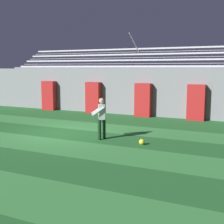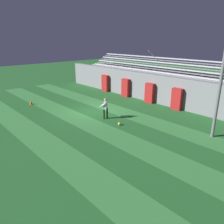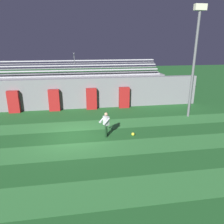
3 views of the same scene
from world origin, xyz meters
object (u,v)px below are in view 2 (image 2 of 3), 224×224
object	(u,v)px
padding_pillar_far_left	(105,83)
goalkeeper	(105,107)
padding_pillar_gate_left	(126,88)
padding_pillar_gate_right	(150,93)
soccer_ball	(119,124)
padding_pillar_far_right	(177,99)
traffic_cone	(31,102)

from	to	relation	value
padding_pillar_far_left	goalkeeper	distance (m)	9.66
padding_pillar_gate_left	padding_pillar_gate_right	size ratio (longest dim) A/B	1.00
soccer_ball	padding_pillar_gate_left	bearing A→B (deg)	131.32
padding_pillar_gate_left	soccer_ball	xyz separation A→B (m)	(5.68, -6.46, -0.87)
padding_pillar_far_left	padding_pillar_gate_left	bearing A→B (deg)	0.00
padding_pillar_far_right	soccer_ball	world-z (taller)	padding_pillar_far_right
goalkeeper	padding_pillar_gate_right	bearing A→B (deg)	94.79
padding_pillar_gate_left	traffic_cone	size ratio (longest dim) A/B	4.66
soccer_ball	traffic_cone	world-z (taller)	traffic_cone
padding_pillar_far_right	goalkeeper	world-z (taller)	padding_pillar_far_right
padding_pillar_gate_left	soccer_ball	distance (m)	8.64
padding_pillar_gate_right	padding_pillar_far_right	world-z (taller)	same
padding_pillar_far_right	goalkeeper	bearing A→B (deg)	-112.03
padding_pillar_far_right	traffic_cone	distance (m)	13.92
traffic_cone	padding_pillar_gate_right	bearing A→B (deg)	50.70
padding_pillar_gate_left	padding_pillar_gate_right	bearing A→B (deg)	0.00
goalkeeper	traffic_cone	xyz separation A→B (m)	(-7.96, -2.80, -0.74)
padding_pillar_far_left	soccer_ball	world-z (taller)	padding_pillar_far_left
goalkeeper	padding_pillar_far_right	bearing A→B (deg)	67.97
padding_pillar_gate_right	goalkeeper	distance (m)	6.31
padding_pillar_gate_left	padding_pillar_far_right	world-z (taller)	same
soccer_ball	traffic_cone	bearing A→B (deg)	-164.92
goalkeeper	traffic_cone	bearing A→B (deg)	-160.65
padding_pillar_far_left	traffic_cone	bearing A→B (deg)	-94.02
goalkeeper	soccer_ball	xyz separation A→B (m)	(1.80, -0.16, -0.84)
padding_pillar_far_left	traffic_cone	world-z (taller)	padding_pillar_far_left
padding_pillar_far_left	padding_pillar_far_right	size ratio (longest dim) A/B	1.00
goalkeeper	traffic_cone	size ratio (longest dim) A/B	3.98
padding_pillar_gate_left	padding_pillar_gate_right	distance (m)	3.35
padding_pillar_gate_right	goalkeeper	size ratio (longest dim) A/B	1.17
padding_pillar_gate_left	traffic_cone	world-z (taller)	padding_pillar_gate_left
padding_pillar_far_right	soccer_ball	bearing A→B (deg)	-96.57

